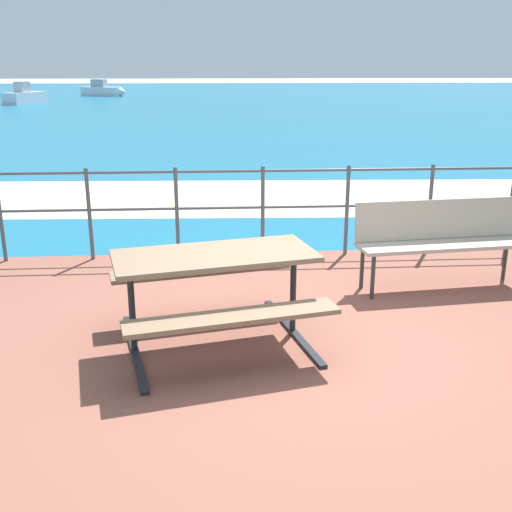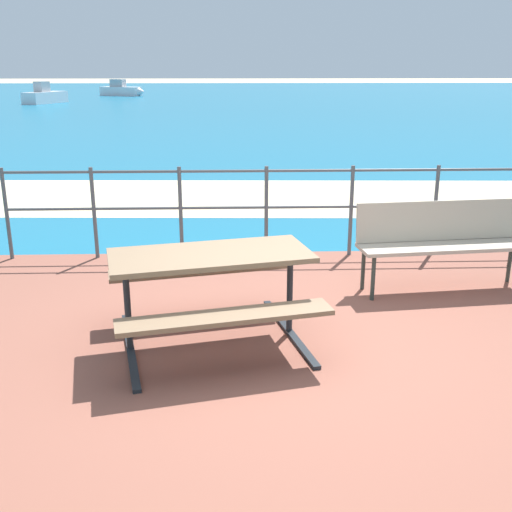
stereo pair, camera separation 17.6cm
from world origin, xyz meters
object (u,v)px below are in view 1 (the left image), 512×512
Objects in this scene: park_bench at (441,235)px; boat_near at (103,90)px; picnic_table at (215,276)px; boat_far at (27,97)px.

boat_near reaches higher than park_bench.
boat_near reaches higher than picnic_table.
picnic_table is 1.03× the size of park_bench.
boat_far is (-13.68, 33.91, -0.16)m from park_bench.
park_bench is at bearing -138.96° from boat_far.
park_bench is at bearing -50.90° from boat_near.
park_bench is (2.24, 1.17, -0.03)m from picnic_table.
boat_near is 10.44m from boat_far.
boat_far reaches higher than park_bench.
picnic_table is 36.90m from boat_far.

